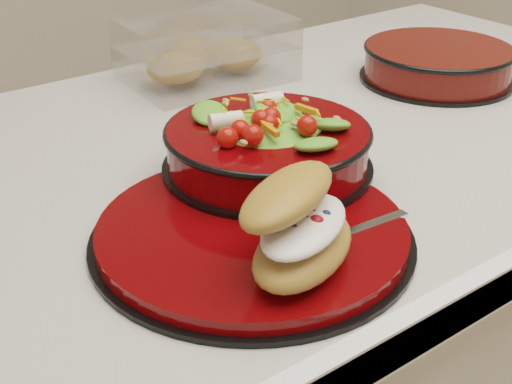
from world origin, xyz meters
TOP-DOWN VIEW (x-y plane):
  - island_counter at (0.00, -0.00)m, footprint 1.24×0.74m
  - dinner_plate at (-0.26, -0.19)m, footprint 0.32×0.32m
  - salad_bowl at (-0.17, -0.10)m, footprint 0.23×0.23m
  - croissant at (-0.27, -0.27)m, footprint 0.15×0.14m
  - fork at (-0.21, -0.26)m, footprint 0.15×0.03m
  - pastry_box at (-0.03, 0.24)m, footprint 0.25×0.19m
  - extra_bowl at (0.25, 0.02)m, footprint 0.24×0.24m

SIDE VIEW (x-z plane):
  - island_counter at x=0.00m, z-range 0.00..0.91m
  - dinner_plate at x=-0.26m, z-range 0.90..0.92m
  - fork at x=-0.21m, z-range 0.92..0.92m
  - extra_bowl at x=0.25m, z-range 0.90..0.96m
  - pastry_box at x=-0.03m, z-range 0.90..0.99m
  - salad_bowl at x=-0.17m, z-range 0.91..1.00m
  - croissant at x=-0.27m, z-range 0.92..1.00m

